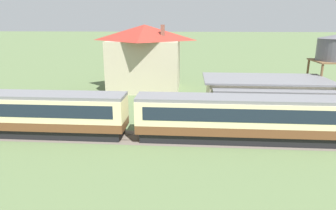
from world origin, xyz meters
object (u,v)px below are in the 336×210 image
Objects in this scene: passenger_train at (134,114)px; station_building at (264,96)px; water_tower at (336,49)px; station_house_red_roof at (145,57)px.

station_building is at bearing 32.47° from passenger_train.
station_building is 11.26m from water_tower.
water_tower is at bearing -18.03° from station_house_red_roof.
passenger_train is at bearing -84.32° from station_house_red_roof.
station_building is at bearing -155.96° from water_tower.
water_tower is (25.05, -8.16, 2.05)m from station_house_red_roof.
station_building reaches higher than passenger_train.
passenger_train is at bearing -147.53° from station_building.
passenger_train is 16.35m from station_building.
station_house_red_roof reaches higher than water_tower.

